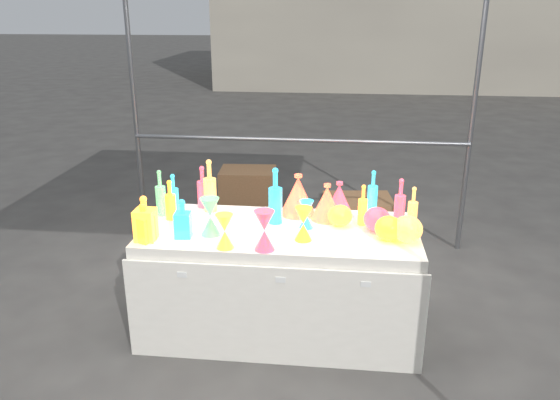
# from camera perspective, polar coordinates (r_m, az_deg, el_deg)

# --- Properties ---
(ground) EXTENTS (80.00, 80.00, 0.00)m
(ground) POSITION_cam_1_polar(r_m,az_deg,el_deg) (3.94, -0.00, -13.13)
(ground) COLOR #5A5753
(ground) RESTS_ON ground
(display_table) EXTENTS (1.84, 0.83, 0.75)m
(display_table) POSITION_cam_1_polar(r_m,az_deg,el_deg) (3.74, -0.02, -8.38)
(display_table) COLOR white
(display_table) RESTS_ON ground
(cardboard_box_closed) EXTENTS (0.63, 0.48, 0.44)m
(cardboard_box_closed) POSITION_cam_1_polar(r_m,az_deg,el_deg) (6.07, -3.35, 1.21)
(cardboard_box_closed) COLOR #A7744B
(cardboard_box_closed) RESTS_ON ground
(cardboard_box_flat) EXTENTS (0.83, 0.64, 0.07)m
(cardboard_box_flat) POSITION_cam_1_polar(r_m,az_deg,el_deg) (6.29, 8.15, -0.08)
(cardboard_box_flat) COLOR #A7744B
(cardboard_box_flat) RESTS_ON ground
(bottle_1) EXTENTS (0.08, 0.08, 0.29)m
(bottle_1) POSITION_cam_1_polar(r_m,az_deg,el_deg) (3.87, -11.05, 0.62)
(bottle_1) COLOR #1E8D19
(bottle_1) RESTS_ON display_table
(bottle_3) EXTENTS (0.09, 0.09, 0.31)m
(bottle_3) POSITION_cam_1_polar(r_m,az_deg,el_deg) (3.96, -8.09, 1.39)
(bottle_3) COLOR #1C22A6
(bottle_3) RESTS_ON display_table
(bottle_4) EXTENTS (0.12, 0.12, 0.38)m
(bottle_4) POSITION_cam_1_polar(r_m,az_deg,el_deg) (3.87, -7.35, 1.51)
(bottle_4) COLOR #116D58
(bottle_4) RESTS_ON display_table
(bottle_5) EXTENTS (0.09, 0.09, 0.33)m
(bottle_5) POSITION_cam_1_polar(r_m,az_deg,el_deg) (3.86, -12.38, 0.75)
(bottle_5) COLOR #AB2295
(bottle_5) RESTS_ON display_table
(bottle_6) EXTENTS (0.09, 0.09, 0.28)m
(bottle_6) POSITION_cam_1_polar(r_m,az_deg,el_deg) (3.78, -11.40, 0.02)
(bottle_6) COLOR red
(bottle_6) RESTS_ON display_table
(bottle_7) EXTENTS (0.11, 0.11, 0.39)m
(bottle_7) POSITION_cam_1_polar(r_m,az_deg,el_deg) (3.62, -0.49, 0.46)
(bottle_7) COLOR #1E8D19
(bottle_7) RESTS_ON display_table
(decanter_0) EXTENTS (0.13, 0.13, 0.25)m
(decanter_0) POSITION_cam_1_polar(r_m,az_deg,el_deg) (3.46, -14.04, -2.29)
(decanter_0) COLOR red
(decanter_0) RESTS_ON display_table
(decanter_1) EXTENTS (0.12, 0.12, 0.29)m
(decanter_1) POSITION_cam_1_polar(r_m,az_deg,el_deg) (3.47, -13.94, -1.84)
(decanter_1) COLOR yellow
(decanter_1) RESTS_ON display_table
(decanter_2) EXTENTS (0.11, 0.11, 0.25)m
(decanter_2) POSITION_cam_1_polar(r_m,az_deg,el_deg) (3.47, -10.14, -1.90)
(decanter_2) COLOR #1E8D19
(decanter_2) RESTS_ON display_table
(hourglass_0) EXTENTS (0.11, 0.11, 0.22)m
(hourglass_0) POSITION_cam_1_polar(r_m,az_deg,el_deg) (3.29, -5.80, -3.27)
(hourglass_0) COLOR yellow
(hourglass_0) RESTS_ON display_table
(hourglass_1) EXTENTS (0.13, 0.13, 0.25)m
(hourglass_1) POSITION_cam_1_polar(r_m,az_deg,el_deg) (3.24, -1.64, -3.21)
(hourglass_1) COLOR #1C22A6
(hourglass_1) RESTS_ON display_table
(hourglass_3) EXTENTS (0.16, 0.16, 0.25)m
(hourglass_3) POSITION_cam_1_polar(r_m,az_deg,el_deg) (3.48, -7.30, -1.73)
(hourglass_3) COLOR #AB2295
(hourglass_3) RESTS_ON display_table
(hourglass_4) EXTENTS (0.13, 0.13, 0.22)m
(hourglass_4) POSITION_cam_1_polar(r_m,az_deg,el_deg) (3.38, 2.46, -2.51)
(hourglass_4) COLOR red
(hourglass_4) RESTS_ON display_table
(hourglass_5) EXTENTS (0.11, 0.11, 0.19)m
(hourglass_5) POSITION_cam_1_polar(r_m,az_deg,el_deg) (3.57, 2.78, -1.50)
(hourglass_5) COLOR #1E8D19
(hourglass_5) RESTS_ON display_table
(globe_0) EXTENTS (0.19, 0.19, 0.14)m
(globe_0) POSITION_cam_1_polar(r_m,az_deg,el_deg) (3.46, 11.29, -3.06)
(globe_0) COLOR red
(globe_0) RESTS_ON display_table
(globe_1) EXTENTS (0.19, 0.19, 0.15)m
(globe_1) POSITION_cam_1_polar(r_m,az_deg,el_deg) (3.46, 13.17, -3.12)
(globe_1) COLOR #116D58
(globe_1) RESTS_ON display_table
(globe_2) EXTENTS (0.19, 0.19, 0.13)m
(globe_2) POSITION_cam_1_polar(r_m,az_deg,el_deg) (3.64, 6.32, -1.76)
(globe_2) COLOR yellow
(globe_2) RESTS_ON display_table
(globe_3) EXTENTS (0.21, 0.21, 0.14)m
(globe_3) POSITION_cam_1_polar(r_m,az_deg,el_deg) (3.59, 10.09, -2.11)
(globe_3) COLOR #1C22A6
(globe_3) RESTS_ON display_table
(lampshade_0) EXTENTS (0.26, 0.26, 0.29)m
(lampshade_0) POSITION_cam_1_polar(r_m,az_deg,el_deg) (3.79, 1.90, 0.58)
(lampshade_0) COLOR yellow
(lampshade_0) RESTS_ON display_table
(lampshade_1) EXTENTS (0.25, 0.25, 0.25)m
(lampshade_1) POSITION_cam_1_polar(r_m,az_deg,el_deg) (3.72, 4.92, -0.18)
(lampshade_1) COLOR yellow
(lampshade_1) RESTS_ON display_table
(lampshade_2) EXTENTS (0.25, 0.25, 0.25)m
(lampshade_2) POSITION_cam_1_polar(r_m,az_deg,el_deg) (3.79, 6.18, 0.12)
(lampshade_2) COLOR #1C22A6
(lampshade_2) RESTS_ON display_table
(bottle_8) EXTENTS (0.09, 0.09, 0.31)m
(bottle_8) POSITION_cam_1_polar(r_m,az_deg,el_deg) (3.86, 9.66, 0.84)
(bottle_8) COLOR #1E8D19
(bottle_8) RESTS_ON display_table
(bottle_9) EXTENTS (0.08, 0.08, 0.28)m
(bottle_9) POSITION_cam_1_polar(r_m,az_deg,el_deg) (3.65, 8.65, -0.50)
(bottle_9) COLOR yellow
(bottle_9) RESTS_ON display_table
(bottle_10) EXTENTS (0.10, 0.10, 0.32)m
(bottle_10) POSITION_cam_1_polar(r_m,az_deg,el_deg) (3.69, 12.43, -0.19)
(bottle_10) COLOR #1C22A6
(bottle_10) RESTS_ON display_table
(bottle_11) EXTENTS (0.08, 0.08, 0.29)m
(bottle_11) POSITION_cam_1_polar(r_m,az_deg,el_deg) (3.64, 13.71, -0.81)
(bottle_11) COLOR #116D58
(bottle_11) RESTS_ON display_table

